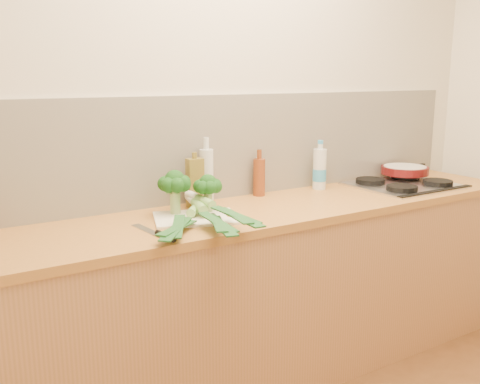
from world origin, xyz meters
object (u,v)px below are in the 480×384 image
object	(u,v)px
gas_hob	(404,184)
skillet	(405,170)
chefs_knife	(160,234)
chopping_board	(196,218)

from	to	relation	value
gas_hob	skillet	bearing A→B (deg)	41.29
gas_hob	chefs_knife	size ratio (longest dim) A/B	1.77
chopping_board	skillet	bearing A→B (deg)	24.49
gas_hob	chefs_knife	world-z (taller)	gas_hob
skillet	chopping_board	bearing A→B (deg)	169.26
gas_hob	chopping_board	size ratio (longest dim) A/B	1.58
gas_hob	skillet	distance (m)	0.20
chopping_board	skillet	distance (m)	1.54
chopping_board	skillet	world-z (taller)	skillet
chopping_board	skillet	size ratio (longest dim) A/B	0.89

